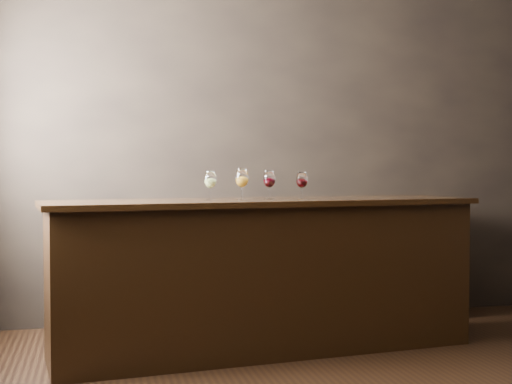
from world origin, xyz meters
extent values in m
cube|color=black|center=(0.00, 2.25, 1.40)|extent=(5.00, 0.02, 2.80)
cube|color=black|center=(-0.39, 1.20, 0.50)|extent=(2.91, 0.96, 1.00)
cube|color=black|center=(-0.39, 1.20, 1.02)|extent=(3.02, 1.03, 0.04)
cube|color=black|center=(0.00, 2.03, 0.47)|extent=(2.62, 0.40, 0.94)
cylinder|color=white|center=(-0.76, 1.22, 1.04)|extent=(0.07, 0.07, 0.00)
cylinder|color=white|center=(-0.76, 1.22, 1.08)|extent=(0.01, 0.01, 0.07)
ellipsoid|color=white|center=(-0.76, 1.22, 1.18)|extent=(0.08, 0.08, 0.12)
cylinder|color=white|center=(-0.76, 1.22, 1.23)|extent=(0.06, 0.06, 0.01)
ellipsoid|color=#B7BF61|center=(-0.76, 1.22, 1.16)|extent=(0.07, 0.07, 0.05)
cylinder|color=white|center=(-0.56, 1.16, 1.04)|extent=(0.08, 0.08, 0.00)
cylinder|color=white|center=(-0.56, 1.16, 1.08)|extent=(0.01, 0.01, 0.08)
ellipsoid|color=white|center=(-0.56, 1.16, 1.19)|extent=(0.09, 0.09, 0.13)
cylinder|color=white|center=(-0.56, 1.16, 1.24)|extent=(0.07, 0.07, 0.01)
ellipsoid|color=#B6791A|center=(-0.56, 1.16, 1.17)|extent=(0.07, 0.07, 0.06)
cylinder|color=white|center=(-0.35, 1.22, 1.04)|extent=(0.07, 0.07, 0.00)
cylinder|color=white|center=(-0.35, 1.22, 1.08)|extent=(0.01, 0.01, 0.07)
ellipsoid|color=white|center=(-0.35, 1.22, 1.18)|extent=(0.08, 0.08, 0.12)
cylinder|color=white|center=(-0.35, 1.22, 1.23)|extent=(0.06, 0.06, 0.01)
ellipsoid|color=black|center=(-0.35, 1.22, 1.16)|extent=(0.07, 0.07, 0.05)
cylinder|color=white|center=(-0.13, 1.18, 1.04)|extent=(0.07, 0.07, 0.00)
cylinder|color=white|center=(-0.13, 1.18, 1.08)|extent=(0.01, 0.01, 0.07)
ellipsoid|color=white|center=(-0.13, 1.18, 1.17)|extent=(0.08, 0.08, 0.11)
cylinder|color=white|center=(-0.13, 1.18, 1.22)|extent=(0.06, 0.06, 0.01)
ellipsoid|color=black|center=(-0.13, 1.18, 1.15)|extent=(0.06, 0.06, 0.05)
camera|label=1|loc=(-1.54, -3.49, 1.26)|focal=50.00mm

